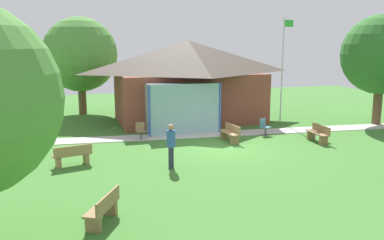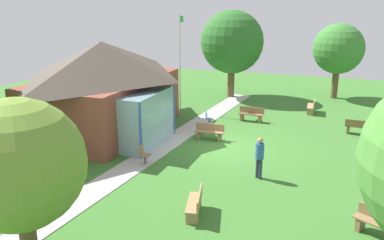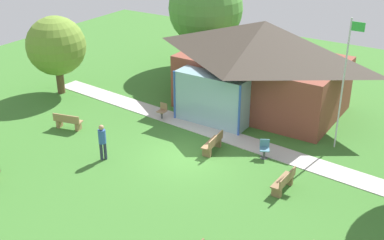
{
  "view_description": "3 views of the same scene",
  "coord_description": "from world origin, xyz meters",
  "px_view_note": "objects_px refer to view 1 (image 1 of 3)",
  "views": [
    {
      "loc": [
        -6.69,
        -17.21,
        4.84
      ],
      "look_at": [
        -0.98,
        1.82,
        1.03
      ],
      "focal_mm": 38.3,
      "sensor_mm": 36.0,
      "label": 1
    },
    {
      "loc": [
        -18.0,
        -4.94,
        6.89
      ],
      "look_at": [
        0.43,
        1.89,
        1.07
      ],
      "focal_mm": 37.25,
      "sensor_mm": 36.0,
      "label": 2
    },
    {
      "loc": [
        10.98,
        -16.8,
        11.28
      ],
      "look_at": [
        -0.85,
        1.69,
        0.97
      ],
      "focal_mm": 46.54,
      "sensor_mm": 36.0,
      "label": 3
    }
  ],
  "objects_px": {
    "bench_rear_near_path": "(230,134)",
    "tree_east_hedge": "(382,55)",
    "patio_chair_west": "(141,131)",
    "visitor_strolling_lawn": "(171,143)",
    "bench_mid_right": "(318,134)",
    "patio_chair_lawn_spare": "(265,127)",
    "pavilion": "(188,79)",
    "tree_behind_pavilion_left": "(80,55)",
    "flagpole": "(283,66)",
    "bench_front_left": "(103,209)",
    "bench_mid_left": "(73,156)"
  },
  "relations": [
    {
      "from": "bench_mid_left",
      "to": "visitor_strolling_lawn",
      "type": "xyz_separation_m",
      "value": [
        3.67,
        -1.42,
        0.62
      ]
    },
    {
      "from": "bench_mid_right",
      "to": "bench_mid_left",
      "type": "bearing_deg",
      "value": 94.66
    },
    {
      "from": "flagpole",
      "to": "visitor_strolling_lawn",
      "type": "xyz_separation_m",
      "value": [
        -8.51,
        -6.85,
        -2.4
      ]
    },
    {
      "from": "flagpole",
      "to": "patio_chair_lawn_spare",
      "type": "height_order",
      "value": "flagpole"
    },
    {
      "from": "bench_rear_near_path",
      "to": "bench_front_left",
      "type": "relative_size",
      "value": 1.0
    },
    {
      "from": "bench_rear_near_path",
      "to": "patio_chair_west",
      "type": "xyz_separation_m",
      "value": [
        -4.14,
        1.71,
        0.01
      ]
    },
    {
      "from": "flagpole",
      "to": "bench_front_left",
      "type": "height_order",
      "value": "flagpole"
    },
    {
      "from": "tree_east_hedge",
      "to": "patio_chair_west",
      "type": "bearing_deg",
      "value": 179.31
    },
    {
      "from": "patio_chair_west",
      "to": "visitor_strolling_lawn",
      "type": "height_order",
      "value": "visitor_strolling_lawn"
    },
    {
      "from": "pavilion",
      "to": "bench_mid_right",
      "type": "bearing_deg",
      "value": -57.23
    },
    {
      "from": "pavilion",
      "to": "visitor_strolling_lawn",
      "type": "height_order",
      "value": "pavilion"
    },
    {
      "from": "tree_east_hedge",
      "to": "pavilion",
      "type": "bearing_deg",
      "value": 157.79
    },
    {
      "from": "bench_rear_near_path",
      "to": "patio_chair_lawn_spare",
      "type": "height_order",
      "value": "patio_chair_lawn_spare"
    },
    {
      "from": "bench_rear_near_path",
      "to": "bench_mid_left",
      "type": "bearing_deg",
      "value": 99.32
    },
    {
      "from": "tree_behind_pavilion_left",
      "to": "bench_front_left",
      "type": "bearing_deg",
      "value": -90.27
    },
    {
      "from": "flagpole",
      "to": "bench_mid_left",
      "type": "bearing_deg",
      "value": -155.95
    },
    {
      "from": "bench_rear_near_path",
      "to": "tree_behind_pavilion_left",
      "type": "relative_size",
      "value": 0.24
    },
    {
      "from": "bench_mid_left",
      "to": "bench_front_left",
      "type": "relative_size",
      "value": 1.02
    },
    {
      "from": "bench_front_left",
      "to": "tree_behind_pavilion_left",
      "type": "relative_size",
      "value": 0.24
    },
    {
      "from": "flagpole",
      "to": "bench_rear_near_path",
      "type": "xyz_separation_m",
      "value": [
        -4.7,
        -3.52,
        -3.02
      ]
    },
    {
      "from": "bench_mid_right",
      "to": "bench_front_left",
      "type": "bearing_deg",
      "value": 121.76
    },
    {
      "from": "bench_mid_left",
      "to": "bench_rear_near_path",
      "type": "bearing_deg",
      "value": 0.47
    },
    {
      "from": "pavilion",
      "to": "tree_behind_pavilion_left",
      "type": "distance_m",
      "value": 7.76
    },
    {
      "from": "bench_mid_left",
      "to": "tree_behind_pavilion_left",
      "type": "bearing_deg",
      "value": 72.21
    },
    {
      "from": "bench_mid_left",
      "to": "bench_rear_near_path",
      "type": "height_order",
      "value": "same"
    },
    {
      "from": "visitor_strolling_lawn",
      "to": "tree_behind_pavilion_left",
      "type": "relative_size",
      "value": 0.27
    },
    {
      "from": "patio_chair_west",
      "to": "tree_east_hedge",
      "type": "relative_size",
      "value": 0.13
    },
    {
      "from": "flagpole",
      "to": "patio_chair_west",
      "type": "bearing_deg",
      "value": -168.45
    },
    {
      "from": "bench_mid_right",
      "to": "patio_chair_lawn_spare",
      "type": "xyz_separation_m",
      "value": [
        -1.85,
        2.09,
        0.01
      ]
    },
    {
      "from": "pavilion",
      "to": "bench_mid_left",
      "type": "distance_m",
      "value": 10.65
    },
    {
      "from": "bench_mid_right",
      "to": "bench_front_left",
      "type": "distance_m",
      "value": 12.54
    },
    {
      "from": "bench_front_left",
      "to": "tree_behind_pavilion_left",
      "type": "height_order",
      "value": "tree_behind_pavilion_left"
    },
    {
      "from": "pavilion",
      "to": "visitor_strolling_lawn",
      "type": "relative_size",
      "value": 5.48
    },
    {
      "from": "tree_behind_pavilion_left",
      "to": "visitor_strolling_lawn",
      "type": "bearing_deg",
      "value": -78.18
    },
    {
      "from": "flagpole",
      "to": "patio_chair_west",
      "type": "xyz_separation_m",
      "value": [
        -8.84,
        -1.81,
        -3.0
      ]
    },
    {
      "from": "tree_behind_pavilion_left",
      "to": "bench_rear_near_path",
      "type": "bearing_deg",
      "value": -57.02
    },
    {
      "from": "bench_mid_right",
      "to": "patio_chair_lawn_spare",
      "type": "distance_m",
      "value": 2.8
    },
    {
      "from": "tree_east_hedge",
      "to": "bench_mid_right",
      "type": "bearing_deg",
      "value": -154.1
    },
    {
      "from": "bench_rear_near_path",
      "to": "patio_chair_lawn_spare",
      "type": "relative_size",
      "value": 1.78
    },
    {
      "from": "tree_behind_pavilion_left",
      "to": "patio_chair_west",
      "type": "bearing_deg",
      "value": -73.59
    },
    {
      "from": "flagpole",
      "to": "patio_chair_lawn_spare",
      "type": "relative_size",
      "value": 7.26
    },
    {
      "from": "bench_mid_left",
      "to": "tree_behind_pavilion_left",
      "type": "xyz_separation_m",
      "value": [
        0.82,
        12.17,
        3.59
      ]
    },
    {
      "from": "bench_rear_near_path",
      "to": "patio_chair_west",
      "type": "distance_m",
      "value": 4.48
    },
    {
      "from": "tree_behind_pavilion_left",
      "to": "tree_east_hedge",
      "type": "distance_m",
      "value": 18.77
    },
    {
      "from": "bench_mid_right",
      "to": "patio_chair_west",
      "type": "distance_m",
      "value": 8.78
    },
    {
      "from": "flagpole",
      "to": "visitor_strolling_lawn",
      "type": "distance_m",
      "value": 11.19
    },
    {
      "from": "bench_front_left",
      "to": "patio_chair_west",
      "type": "height_order",
      "value": "patio_chair_west"
    },
    {
      "from": "bench_mid_right",
      "to": "patio_chair_lawn_spare",
      "type": "relative_size",
      "value": 1.76
    },
    {
      "from": "bench_rear_near_path",
      "to": "tree_east_hedge",
      "type": "relative_size",
      "value": 0.24
    },
    {
      "from": "bench_mid_left",
      "to": "pavilion",
      "type": "bearing_deg",
      "value": 33.81
    }
  ]
}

